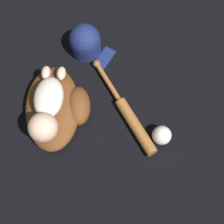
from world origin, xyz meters
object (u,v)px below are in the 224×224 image
baseball_cap (85,42)px  baby_figure (47,109)px  baseball_glove (57,107)px  baseball (162,135)px  baseball_bat (130,116)px

baseball_cap → baby_figure: bearing=-45.5°
baseball_glove → baseball: (0.29, 0.32, -0.01)m
baseball_bat → baseball_cap: baseball_cap is taller
baby_figure → baseball_cap: size_ratio=1.52×
baseball_glove → baby_figure: bearing=-48.3°
baseball_bat → baseball_glove: bearing=-122.7°
baseball_glove → baseball: bearing=47.3°
baby_figure → baseball_bat: bearing=66.9°
baseball_bat → baseball_cap: size_ratio=2.30×
baseball → baseball_cap: (-0.53, -0.08, 0.02)m
baby_figure → baseball_cap: bearing=134.5°
baseball_glove → baseball: 0.43m
baseball_glove → baseball_bat: (0.16, 0.25, -0.03)m
baseball → baseball_bat: bearing=-152.3°
baseball_glove → baseball_bat: baseball_glove is taller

